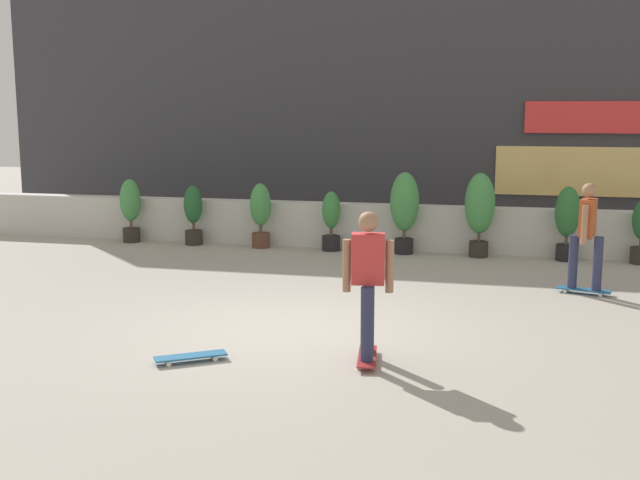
{
  "coord_description": "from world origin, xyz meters",
  "views": [
    {
      "loc": [
        2.66,
        -9.53,
        2.8
      ],
      "look_at": [
        0.0,
        1.5,
        0.9
      ],
      "focal_mm": 44.33,
      "sensor_mm": 36.0,
      "label": 1
    }
  ],
  "objects_px": {
    "potted_plant_4": "(405,206)",
    "potted_plant_6": "(567,219)",
    "potted_plant_2": "(260,212)",
    "skater_by_wall_right": "(368,280)",
    "skateboard_near_camera": "(191,356)",
    "potted_plant_0": "(130,207)",
    "potted_plant_1": "(193,213)",
    "skater_mid_plaza": "(587,233)",
    "potted_plant_5": "(480,208)",
    "potted_plant_3": "(331,220)"
  },
  "relations": [
    {
      "from": "potted_plant_4",
      "to": "potted_plant_6",
      "type": "relative_size",
      "value": 1.15
    },
    {
      "from": "potted_plant_2",
      "to": "skater_by_wall_right",
      "type": "distance_m",
      "value": 7.55
    },
    {
      "from": "potted_plant_2",
      "to": "potted_plant_6",
      "type": "height_order",
      "value": "potted_plant_6"
    },
    {
      "from": "skateboard_near_camera",
      "to": "potted_plant_4",
      "type": "bearing_deg",
      "value": 78.71
    },
    {
      "from": "potted_plant_0",
      "to": "potted_plant_4",
      "type": "height_order",
      "value": "potted_plant_4"
    },
    {
      "from": "skateboard_near_camera",
      "to": "potted_plant_1",
      "type": "bearing_deg",
      "value": 112.27
    },
    {
      "from": "skater_mid_plaza",
      "to": "skater_by_wall_right",
      "type": "relative_size",
      "value": 1.0
    },
    {
      "from": "skater_by_wall_right",
      "to": "skateboard_near_camera",
      "type": "height_order",
      "value": "skater_by_wall_right"
    },
    {
      "from": "potted_plant_2",
      "to": "skateboard_near_camera",
      "type": "bearing_deg",
      "value": -78.32
    },
    {
      "from": "potted_plant_6",
      "to": "skater_mid_plaza",
      "type": "relative_size",
      "value": 0.81
    },
    {
      "from": "skater_mid_plaza",
      "to": "potted_plant_0",
      "type": "bearing_deg",
      "value": 162.98
    },
    {
      "from": "potted_plant_2",
      "to": "potted_plant_5",
      "type": "xyz_separation_m",
      "value": [
        4.34,
        0.0,
        0.21
      ]
    },
    {
      "from": "potted_plant_0",
      "to": "skater_by_wall_right",
      "type": "bearing_deg",
      "value": -47.04
    },
    {
      "from": "skater_mid_plaza",
      "to": "skater_by_wall_right",
      "type": "distance_m",
      "value": 4.8
    },
    {
      "from": "potted_plant_4",
      "to": "potted_plant_5",
      "type": "relative_size",
      "value": 0.99
    },
    {
      "from": "potted_plant_0",
      "to": "potted_plant_1",
      "type": "distance_m",
      "value": 1.41
    },
    {
      "from": "potted_plant_4",
      "to": "skater_by_wall_right",
      "type": "xyz_separation_m",
      "value": [
        0.49,
        -6.74,
        0.01
      ]
    },
    {
      "from": "potted_plant_1",
      "to": "skateboard_near_camera",
      "type": "bearing_deg",
      "value": -67.73
    },
    {
      "from": "potted_plant_0",
      "to": "potted_plant_1",
      "type": "xyz_separation_m",
      "value": [
        1.41,
        0.0,
        -0.09
      ]
    },
    {
      "from": "potted_plant_5",
      "to": "skater_by_wall_right",
      "type": "relative_size",
      "value": 0.94
    },
    {
      "from": "potted_plant_0",
      "to": "potted_plant_2",
      "type": "distance_m",
      "value": 2.87
    },
    {
      "from": "potted_plant_1",
      "to": "potted_plant_3",
      "type": "relative_size",
      "value": 1.04
    },
    {
      "from": "skater_mid_plaza",
      "to": "skateboard_near_camera",
      "type": "distance_m",
      "value": 6.43
    },
    {
      "from": "potted_plant_0",
      "to": "potted_plant_3",
      "type": "bearing_deg",
      "value": 0.0
    },
    {
      "from": "potted_plant_0",
      "to": "skateboard_near_camera",
      "type": "relative_size",
      "value": 1.72
    },
    {
      "from": "potted_plant_4",
      "to": "potted_plant_2",
      "type": "bearing_deg",
      "value": 180.0
    },
    {
      "from": "skater_mid_plaza",
      "to": "skateboard_near_camera",
      "type": "relative_size",
      "value": 2.19
    },
    {
      "from": "potted_plant_2",
      "to": "potted_plant_4",
      "type": "distance_m",
      "value": 2.92
    },
    {
      "from": "potted_plant_6",
      "to": "potted_plant_0",
      "type": "bearing_deg",
      "value": 180.0
    },
    {
      "from": "potted_plant_0",
      "to": "skater_mid_plaza",
      "type": "height_order",
      "value": "skater_mid_plaza"
    },
    {
      "from": "skateboard_near_camera",
      "to": "skater_mid_plaza",
      "type": "bearing_deg",
      "value": 44.38
    },
    {
      "from": "potted_plant_0",
      "to": "potted_plant_6",
      "type": "height_order",
      "value": "potted_plant_6"
    },
    {
      "from": "potted_plant_0",
      "to": "potted_plant_5",
      "type": "relative_size",
      "value": 0.83
    },
    {
      "from": "potted_plant_3",
      "to": "potted_plant_4",
      "type": "relative_size",
      "value": 0.74
    },
    {
      "from": "potted_plant_1",
      "to": "skateboard_near_camera",
      "type": "distance_m",
      "value": 7.78
    },
    {
      "from": "potted_plant_0",
      "to": "potted_plant_3",
      "type": "distance_m",
      "value": 4.33
    },
    {
      "from": "potted_plant_4",
      "to": "potted_plant_5",
      "type": "xyz_separation_m",
      "value": [
        1.43,
        0.0,
        0.01
      ]
    },
    {
      "from": "potted_plant_5",
      "to": "skater_mid_plaza",
      "type": "xyz_separation_m",
      "value": [
        1.69,
        -2.72,
        0.0
      ]
    },
    {
      "from": "skateboard_near_camera",
      "to": "potted_plant_2",
      "type": "bearing_deg",
      "value": 101.68
    },
    {
      "from": "potted_plant_0",
      "to": "potted_plant_6",
      "type": "distance_m",
      "value": 8.8
    },
    {
      "from": "skater_mid_plaza",
      "to": "skater_by_wall_right",
      "type": "bearing_deg",
      "value": -123.26
    },
    {
      "from": "potted_plant_4",
      "to": "skater_mid_plaza",
      "type": "bearing_deg",
      "value": -41.14
    },
    {
      "from": "potted_plant_1",
      "to": "skater_by_wall_right",
      "type": "xyz_separation_m",
      "value": [
        4.86,
        -6.74,
        0.28
      ]
    },
    {
      "from": "potted_plant_1",
      "to": "potted_plant_3",
      "type": "bearing_deg",
      "value": 0.0
    },
    {
      "from": "potted_plant_1",
      "to": "potted_plant_2",
      "type": "xyz_separation_m",
      "value": [
        1.46,
        0.0,
        0.07
      ]
    },
    {
      "from": "potted_plant_0",
      "to": "potted_plant_4",
      "type": "distance_m",
      "value": 5.79
    },
    {
      "from": "potted_plant_0",
      "to": "potted_plant_1",
      "type": "relative_size",
      "value": 1.09
    },
    {
      "from": "potted_plant_0",
      "to": "potted_plant_6",
      "type": "xyz_separation_m",
      "value": [
        8.8,
        0.0,
        0.04
      ]
    },
    {
      "from": "skateboard_near_camera",
      "to": "potted_plant_3",
      "type": "bearing_deg",
      "value": 90.15
    },
    {
      "from": "potted_plant_4",
      "to": "potted_plant_6",
      "type": "height_order",
      "value": "potted_plant_4"
    }
  ]
}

